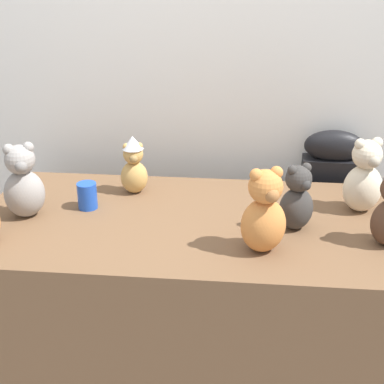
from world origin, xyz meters
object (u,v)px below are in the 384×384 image
object	(u,v)px
teddy_bear_honey	(134,166)
teddy_bear_ash	(23,183)
display_table	(192,296)
teddy_bear_cream	(364,178)
instrument_case	(326,219)
party_cup_blue	(87,196)
teddy_bear_ginger	(264,213)
teddy_bear_charcoal	(297,199)

from	to	relation	value
teddy_bear_honey	teddy_bear_ash	xyz separation A→B (m)	(-0.39, -0.27, 0.02)
display_table	teddy_bear_cream	world-z (taller)	teddy_bear_cream
display_table	instrument_case	size ratio (longest dim) A/B	1.82
display_table	teddy_bear_honey	bearing A→B (deg)	139.35
display_table	party_cup_blue	world-z (taller)	party_cup_blue
teddy_bear_ash	teddy_bear_ginger	bearing A→B (deg)	-36.63
party_cup_blue	instrument_case	bearing A→B (deg)	24.92
teddy_bear_ash	party_cup_blue	xyz separation A→B (m)	(0.22, 0.10, -0.09)
teddy_bear_charcoal	party_cup_blue	size ratio (longest dim) A/B	2.40
teddy_bear_cream	teddy_bear_ash	bearing A→B (deg)	167.78
teddy_bear_charcoal	teddy_bear_cream	bearing A→B (deg)	2.54
teddy_bear_ginger	teddy_bear_ash	xyz separation A→B (m)	(-0.94, 0.18, -0.00)
instrument_case	teddy_bear_honey	size ratio (longest dim) A/B	3.62
teddy_bear_cream	teddy_bear_ginger	bearing A→B (deg)	-158.17
teddy_bear_honey	teddy_bear_ginger	xyz separation A→B (m)	(0.55, -0.45, 0.02)
party_cup_blue	teddy_bear_cream	bearing A→B (deg)	4.31
display_table	party_cup_blue	xyz separation A→B (m)	(-0.44, 0.06, 0.42)
party_cup_blue	teddy_bear_honey	bearing A→B (deg)	46.67
teddy_bear_cream	teddy_bear_ginger	size ratio (longest dim) A/B	0.98
teddy_bear_cream	teddy_bear_charcoal	world-z (taller)	teddy_bear_cream
instrument_case	party_cup_blue	world-z (taller)	instrument_case
teddy_bear_ginger	teddy_bear_ash	size ratio (longest dim) A/B	1.03
display_table	teddy_bear_charcoal	bearing A→B (deg)	-4.98
teddy_bear_cream	display_table	bearing A→B (deg)	172.55
teddy_bear_honey	teddy_bear_charcoal	size ratio (longest dim) A/B	0.99
teddy_bear_ash	teddy_bear_cream	bearing A→B (deg)	-17.92
display_table	teddy_bear_ash	bearing A→B (deg)	-177.38
teddy_bear_ginger	teddy_bear_ash	world-z (taller)	teddy_bear_ginger
teddy_bear_charcoal	display_table	bearing A→B (deg)	144.16
party_cup_blue	teddy_bear_charcoal	bearing A→B (deg)	-6.76
teddy_bear_ash	instrument_case	bearing A→B (deg)	-0.94
teddy_bear_ginger	party_cup_blue	size ratio (longest dim) A/B	2.88
teddy_bear_charcoal	teddy_bear_ginger	bearing A→B (deg)	-156.63
teddy_bear_cream	party_cup_blue	bearing A→B (deg)	164.48
instrument_case	party_cup_blue	bearing A→B (deg)	-152.46
teddy_bear_honey	instrument_case	bearing A→B (deg)	6.24
teddy_bear_honey	teddy_bear_ash	size ratio (longest dim) A/B	0.84
instrument_case	party_cup_blue	size ratio (longest dim) A/B	8.58
teddy_bear_ginger	teddy_bear_ash	distance (m)	0.95
teddy_bear_ginger	party_cup_blue	xyz separation A→B (m)	(-0.71, 0.28, -0.09)
teddy_bear_cream	teddy_bear_charcoal	xyz separation A→B (m)	(-0.28, -0.18, -0.02)
teddy_bear_honey	party_cup_blue	size ratio (longest dim) A/B	2.37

